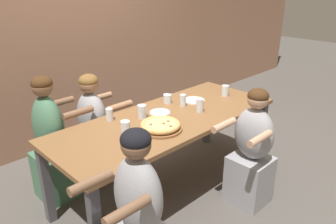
# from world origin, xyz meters

# --- Properties ---
(ground_plane) EXTENTS (18.00, 18.00, 0.00)m
(ground_plane) POSITION_xyz_m (0.00, 0.00, 0.00)
(ground_plane) COLOR #514C47
(ground_plane) RESTS_ON ground
(restaurant_back_panel) EXTENTS (10.00, 0.06, 3.20)m
(restaurant_back_panel) POSITION_xyz_m (0.00, 1.59, 1.60)
(restaurant_back_panel) COLOR #9E7056
(restaurant_back_panel) RESTS_ON ground
(dining_table) EXTENTS (2.18, 0.85, 0.76)m
(dining_table) POSITION_xyz_m (0.00, 0.00, 0.68)
(dining_table) COLOR brown
(dining_table) RESTS_ON ground
(pizza_board_main) EXTENTS (0.36, 0.36, 0.06)m
(pizza_board_main) POSITION_xyz_m (-0.22, -0.14, 0.79)
(pizza_board_main) COLOR brown
(pizza_board_main) RESTS_ON dining_table
(empty_plate_a) EXTENTS (0.19, 0.19, 0.02)m
(empty_plate_a) POSITION_xyz_m (0.01, 0.12, 0.76)
(empty_plate_a) COLOR white
(empty_plate_a) RESTS_ON dining_table
(empty_plate_b) EXTENTS (0.21, 0.21, 0.02)m
(empty_plate_b) POSITION_xyz_m (0.48, 0.11, 0.76)
(empty_plate_b) COLOR white
(empty_plate_b) RESTS_ON dining_table
(cocktail_glass_blue) EXTENTS (0.08, 0.08, 0.11)m
(cocktail_glass_blue) POSITION_xyz_m (0.25, 0.26, 0.80)
(cocktail_glass_blue) COLOR silver
(cocktail_glass_blue) RESTS_ON dining_table
(drinking_glass_a) EXTENTS (0.07, 0.07, 0.13)m
(drinking_glass_a) POSITION_xyz_m (0.30, -0.12, 0.81)
(drinking_glass_a) COLOR silver
(drinking_glass_a) RESTS_ON dining_table
(drinking_glass_b) EXTENTS (0.06, 0.06, 0.11)m
(drinking_glass_b) POSITION_xyz_m (-0.41, 0.31, 0.81)
(drinking_glass_b) COLOR silver
(drinking_glass_b) RESTS_ON dining_table
(drinking_glass_c) EXTENTS (0.08, 0.08, 0.12)m
(drinking_glass_c) POSITION_xyz_m (-0.50, -0.03, 0.81)
(drinking_glass_c) COLOR silver
(drinking_glass_c) RESTS_ON dining_table
(drinking_glass_d) EXTENTS (0.08, 0.08, 0.12)m
(drinking_glass_d) POSITION_xyz_m (-0.17, 0.15, 0.81)
(drinking_glass_d) COLOR silver
(drinking_glass_d) RESTS_ON dining_table
(drinking_glass_e) EXTENTS (0.08, 0.08, 0.11)m
(drinking_glass_e) POSITION_xyz_m (0.83, -0.01, 0.81)
(drinking_glass_e) COLOR silver
(drinking_glass_e) RESTS_ON dining_table
(drinking_glass_f) EXTENTS (0.06, 0.06, 0.12)m
(drinking_glass_f) POSITION_xyz_m (0.30, 0.10, 0.81)
(drinking_glass_f) COLOR silver
(drinking_glass_f) RESTS_ON dining_table
(diner_far_midleft) EXTENTS (0.51, 0.40, 1.10)m
(diner_far_midleft) POSITION_xyz_m (-0.39, 0.65, 0.50)
(diner_far_midleft) COLOR #99999E
(diner_far_midleft) RESTS_ON ground
(diner_far_left) EXTENTS (0.51, 0.40, 1.17)m
(diner_far_left) POSITION_xyz_m (-0.82, 0.65, 0.53)
(diner_far_left) COLOR #477556
(diner_far_left) RESTS_ON ground
(diner_near_left) EXTENTS (0.51, 0.40, 1.15)m
(diner_near_left) POSITION_xyz_m (-0.88, -0.65, 0.52)
(diner_near_left) COLOR #99999E
(diner_near_left) RESTS_ON ground
(diner_near_midright) EXTENTS (0.51, 0.40, 1.09)m
(diner_near_midright) POSITION_xyz_m (0.39, -0.65, 0.49)
(diner_near_midright) COLOR #99999E
(diner_near_midright) RESTS_ON ground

